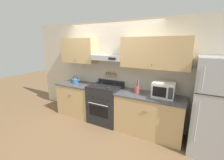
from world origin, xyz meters
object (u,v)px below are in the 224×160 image
at_px(refrigerator, 217,108).
at_px(microwave, 164,90).
at_px(stove_range, 105,103).
at_px(tea_kettle, 75,80).
at_px(utensil_crock, 137,89).

bearing_deg(refrigerator, microwave, 174.05).
height_order(stove_range, tea_kettle, tea_kettle).
bearing_deg(utensil_crock, tea_kettle, -180.00).
bearing_deg(refrigerator, stove_range, 178.99).
height_order(refrigerator, microwave, refrigerator).
distance_m(stove_range, utensil_crock, 0.96).
bearing_deg(refrigerator, tea_kettle, 178.63).
distance_m(stove_range, microwave, 1.52).
distance_m(tea_kettle, utensil_crock, 1.83).
xyz_separation_m(refrigerator, tea_kettle, (-3.35, 0.08, 0.08)).
height_order(refrigerator, tea_kettle, refrigerator).
xyz_separation_m(tea_kettle, microwave, (2.41, 0.02, 0.09)).
bearing_deg(stove_range, tea_kettle, 177.79).
bearing_deg(tea_kettle, stove_range, -2.21).
distance_m(stove_range, refrigerator, 2.38).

